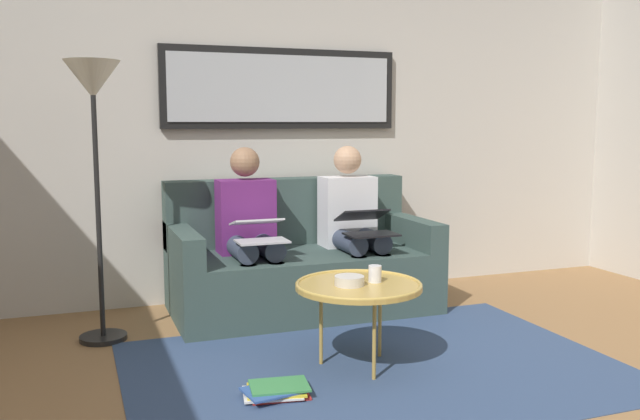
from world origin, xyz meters
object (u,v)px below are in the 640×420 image
Objects in this scene: framed_mirror at (282,89)px; coffee_table at (359,286)px; cup at (375,274)px; magazine_stack at (276,390)px; couch at (299,264)px; bowl at (349,281)px; person_left at (353,221)px; laptop_black at (366,223)px; laptop_silver at (259,230)px; standing_lamp at (94,111)px; person_right at (249,227)px.

framed_mirror is 2.64× the size of coffee_table.
cup is 0.82m from magazine_stack.
couch is 11.43× the size of bowl.
laptop_black is at bearing 90.00° from person_left.
laptop_silver is (0.38, 0.32, 0.31)m from couch.
person_left is (-0.38, 0.46, -0.94)m from framed_mirror.
standing_lamp is at bearing 11.26° from couch.
bowl is at bearing 8.93° from coffee_table.
bowl is 0.42× the size of laptop_black.
framed_mirror reaches higher than laptop_silver.
person_right is at bearing 50.59° from framed_mirror.
bowl is 1.19m from person_right.
person_right is (0.40, -1.14, 0.11)m from cup.
framed_mirror is 1.50m from standing_lamp.
couch is at bearing -139.85° from laptop_silver.
cup is at bearing 90.81° from framed_mirror.
framed_mirror is at bearing -153.94° from standing_lamp.
framed_mirror is 1.07× the size of standing_lamp.
couch is 19.80× the size of cup.
standing_lamp reaches higher than laptop_silver.
laptop_silver is at bearing -71.67° from coffee_table.
couch is 1.56× the size of person_right.
framed_mirror is at bearing -94.75° from bowl.
magazine_stack is (0.60, 1.84, -1.52)m from framed_mirror.
bowl reaches higher than coffee_table.
bowl reaches higher than magazine_stack.
person_right is at bearing -99.42° from magazine_stack.
person_right is at bearing -90.00° from laptop_silver.
laptop_black is 0.75m from laptop_silver.
coffee_table is 1.96× the size of magazine_stack.
person_right is at bearing 0.00° from person_left.
standing_lamp is (1.21, -0.96, 0.89)m from bowl.
cup is 0.27× the size of laptop_silver.
person_left reaches higher than laptop_black.
couch is at bearing -169.74° from person_right.
person_left is at bearing -90.00° from laptop_black.
bowl is 0.14× the size of person_right.
framed_mirror is 1.91m from cup.
person_right is (0.38, 0.46, -0.94)m from framed_mirror.
magazine_stack is at bearing 25.26° from bowl.
laptop_silver is at bearing 1.25° from laptop_black.
person_right reaches higher than cup.
framed_mirror reaches higher than standing_lamp.
magazine_stack is at bearing 80.58° from person_right.
bowl is at bearing 101.77° from person_right.
couch is 1.30m from framed_mirror.
laptop_black reaches higher than magazine_stack.
person_right reaches higher than laptop_silver.
framed_mirror is 4.76× the size of laptop_black.
cup is at bearing 68.70° from laptop_black.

